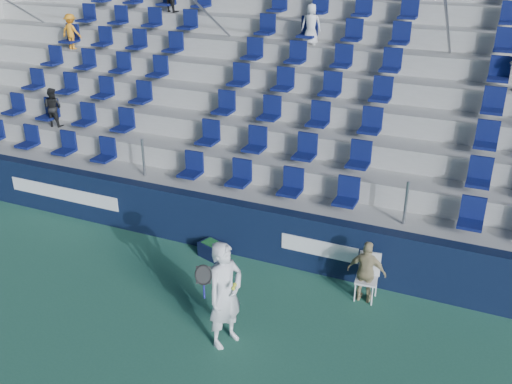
% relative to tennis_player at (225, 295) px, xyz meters
% --- Properties ---
extents(ground, '(70.00, 70.00, 0.00)m').
position_rel_tennis_player_xyz_m(ground, '(-0.73, -0.35, -0.96)').
color(ground, '#2C6750').
rests_on(ground, ground).
extents(sponsor_wall, '(24.00, 0.32, 1.20)m').
position_rel_tennis_player_xyz_m(sponsor_wall, '(-0.72, 2.80, -0.36)').
color(sponsor_wall, '#0D1732').
rests_on(sponsor_wall, ground).
extents(grandstand, '(24.00, 8.17, 6.63)m').
position_rel_tennis_player_xyz_m(grandstand, '(-0.72, 7.89, 1.17)').
color(grandstand, '#A6A6A1').
rests_on(grandstand, ground).
extents(tennis_player, '(0.74, 0.82, 1.92)m').
position_rel_tennis_player_xyz_m(tennis_player, '(0.00, 0.00, 0.00)').
color(tennis_player, silver).
rests_on(tennis_player, ground).
extents(line_judge_chair, '(0.45, 0.46, 0.92)m').
position_rel_tennis_player_xyz_m(line_judge_chair, '(1.86, 2.29, -0.43)').
color(line_judge_chair, white).
rests_on(line_judge_chair, ground).
extents(line_judge, '(0.74, 0.31, 1.25)m').
position_rel_tennis_player_xyz_m(line_judge, '(1.86, 2.15, -0.33)').
color(line_judge, tan).
rests_on(line_judge, ground).
extents(ball_bin, '(0.69, 0.55, 0.34)m').
position_rel_tennis_player_xyz_m(ball_bin, '(-1.50, 2.40, -0.78)').
color(ball_bin, black).
rests_on(ball_bin, ground).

